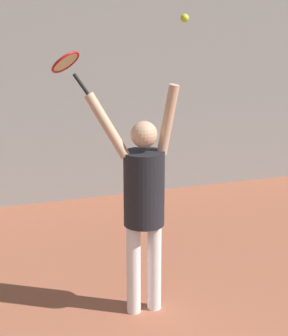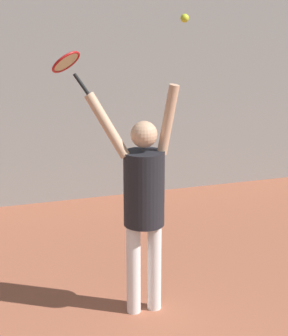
{
  "view_description": "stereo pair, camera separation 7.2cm",
  "coord_description": "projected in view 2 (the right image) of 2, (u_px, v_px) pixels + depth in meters",
  "views": [
    {
      "loc": [
        -0.99,
        -1.9,
        2.91
      ],
      "look_at": [
        0.67,
        2.98,
        1.4
      ],
      "focal_mm": 65.0,
      "sensor_mm": 36.0,
      "label": 1
    },
    {
      "loc": [
        -0.93,
        -1.92,
        2.91
      ],
      "look_at": [
        0.67,
        2.98,
        1.4
      ],
      "focal_mm": 65.0,
      "sensor_mm": 36.0,
      "label": 2
    }
  ],
  "objects": [
    {
      "name": "tennis_racket",
      "position": [
        68.0,
        64.0,
        5.3
      ],
      "size": [
        0.37,
        0.38,
        0.38
      ],
      "color": "black"
    },
    {
      "name": "tennis_ball",
      "position": [
        185.0,
        18.0,
        4.98
      ],
      "size": [
        0.07,
        0.07,
        0.07
      ],
      "color": "#CCDB2D"
    },
    {
      "name": "back_wall",
      "position": [
        16.0,
        23.0,
        7.94
      ],
      "size": [
        18.0,
        0.1,
        5.0
      ],
      "color": "gray",
      "rests_on": "ground_plane"
    },
    {
      "name": "tennis_player",
      "position": [
        144.0,
        196.0,
        5.44
      ],
      "size": [
        0.8,
        0.46,
        2.14
      ],
      "color": "white",
      "rests_on": "ground_plane"
    }
  ]
}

